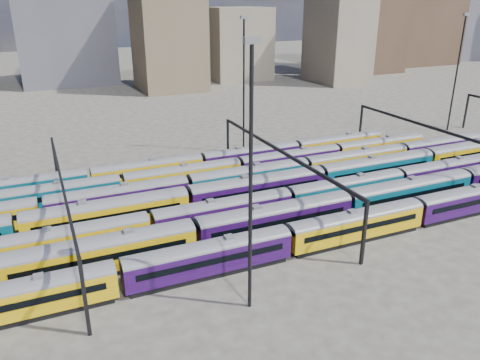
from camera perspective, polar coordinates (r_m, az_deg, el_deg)
name	(u,v)px	position (r m, az deg, el deg)	size (l,w,h in m)	color
ground	(217,211)	(67.10, -2.86, -3.82)	(500.00, 500.00, 0.00)	#3E3A35
rake_0	(209,254)	(51.43, -3.78, -9.02)	(135.42, 2.83, 4.75)	black
rake_1	(195,232)	(55.46, -5.56, -6.37)	(128.29, 3.13, 5.27)	black
rake_2	(288,198)	(65.40, 5.92, -2.19)	(116.30, 2.84, 4.77)	black
rake_3	(188,198)	(64.72, -6.41, -2.21)	(128.62, 3.14, 5.29)	black
rake_4	(119,196)	(67.62, -14.58, -1.90)	(141.12, 2.95, 4.96)	black
rake_5	(122,183)	(72.44, -14.24, -0.40)	(115.18, 2.81, 4.72)	black
rake_6	(89,177)	(76.69, -17.95, 0.35)	(111.55, 2.72, 4.57)	black
gantry_1	(62,189)	(60.89, -20.83, -0.99)	(0.35, 40.35, 8.03)	black
gantry_2	(280,157)	(68.49, 4.87, 2.78)	(0.35, 40.35, 8.03)	black
gantry_3	(435,135)	(86.46, 22.72, 5.10)	(0.35, 40.35, 8.03)	black
mast_2	(251,174)	(41.18, 1.31, 0.76)	(1.40, 0.50, 25.60)	black
mast_3	(244,81)	(89.89, 0.47, 12.00)	(1.40, 0.50, 25.60)	black
mast_5	(457,69)	(116.58, 24.97, 12.21)	(1.40, 0.50, 25.60)	black
skyline	(363,19)	(205.98, 14.81, 18.46)	(399.22, 60.48, 50.03)	#665B4C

